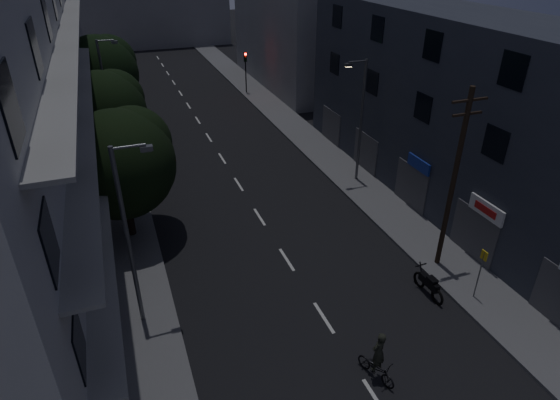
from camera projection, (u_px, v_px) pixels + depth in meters
ground at (221, 156)px, 35.52m from camera, size 160.00×160.00×0.00m
sidewalk_left at (118, 170)px, 33.21m from camera, size 3.00×90.00×0.15m
sidewalk_right at (311, 142)px, 37.76m from camera, size 3.00×90.00×0.15m
lane_markings at (203, 128)px, 40.62m from camera, size 0.15×60.50×0.01m
building_left at (7, 114)px, 22.74m from camera, size 7.00×36.00×14.00m
building_right at (459, 113)px, 27.47m from camera, size 6.19×28.00×11.00m
building_far_left at (43, 12)px, 46.75m from camera, size 6.00×20.00×16.00m
building_far_right at (288, 23)px, 49.86m from camera, size 6.00×20.00×13.00m
building_far_end at (145, 10)px, 69.83m from camera, size 24.00×8.00×10.00m
tree_near at (120, 160)px, 23.87m from camera, size 5.73×5.73×7.06m
tree_mid at (104, 110)px, 30.91m from camera, size 5.67×5.67×6.97m
tree_far at (99, 72)px, 37.80m from camera, size 6.27×6.27×7.76m
traffic_signal_far_right at (246, 64)px, 48.13m from camera, size 0.28×0.37×4.10m
traffic_signal_far_left at (112, 72)px, 45.20m from camera, size 0.28×0.37×4.10m
street_lamp_left_near at (130, 231)px, 18.02m from camera, size 1.51×0.25×8.00m
street_lamp_right at (360, 116)px, 29.64m from camera, size 1.51×0.25×8.00m
street_lamp_left_far at (107, 89)px, 35.02m from camera, size 1.51×0.25×8.00m
utility_pole at (454, 179)px, 21.33m from camera, size 1.80×0.24×9.00m
bus_stop_sign at (481, 266)px, 20.54m from camera, size 0.06×0.35×2.52m
motorcycle at (429, 285)px, 21.51m from camera, size 0.61×2.11×1.35m
cyclist at (377, 363)px, 17.28m from camera, size 1.14×1.85×2.21m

